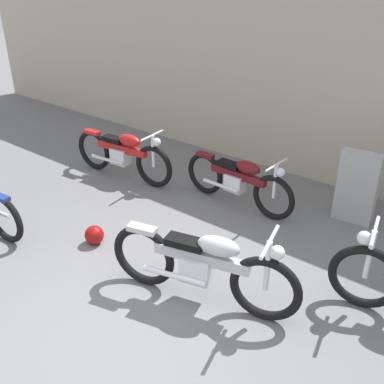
{
  "coord_description": "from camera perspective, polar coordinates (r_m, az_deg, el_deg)",
  "views": [
    {
      "loc": [
        2.6,
        -2.21,
        3.33
      ],
      "look_at": [
        -0.74,
        2.01,
        0.55
      ],
      "focal_mm": 42.12,
      "sensor_mm": 36.0,
      "label": 1
    }
  ],
  "objects": [
    {
      "name": "motorcycle_red",
      "position": [
        7.66,
        -8.73,
        4.82
      ],
      "size": [
        2.02,
        0.57,
        0.91
      ],
      "rotation": [
        0.0,
        0.0,
        0.1
      ],
      "color": "black",
      "rests_on": "ground_plane"
    },
    {
      "name": "motorcycle_silver",
      "position": [
        4.8,
        1.38,
        -9.27
      ],
      "size": [
        2.12,
        0.78,
        0.97
      ],
      "rotation": [
        0.0,
        0.0,
        0.25
      ],
      "color": "black",
      "rests_on": "ground_plane"
    },
    {
      "name": "building_wall",
      "position": [
        7.52,
        17.43,
        12.62
      ],
      "size": [
        18.0,
        0.3,
        3.15
      ],
      "primitive_type": "cube",
      "color": "#B2A893",
      "rests_on": "ground_plane"
    },
    {
      "name": "helmet",
      "position": [
        6.05,
        -12.26,
        -5.34
      ],
      "size": [
        0.25,
        0.25,
        0.25
      ],
      "primitive_type": "sphere",
      "color": "maroon",
      "rests_on": "ground_plane"
    },
    {
      "name": "motorcycle_maroon",
      "position": [
        6.72,
        5.91,
        1.46
      ],
      "size": [
        1.92,
        0.54,
        0.86
      ],
      "rotation": [
        0.0,
        0.0,
        -0.04
      ],
      "color": "black",
      "rests_on": "ground_plane"
    },
    {
      "name": "ground_plane",
      "position": [
        4.77,
        -8.47,
        -17.36
      ],
      "size": [
        40.0,
        40.0,
        0.0
      ],
      "primitive_type": "plane",
      "color": "slate"
    },
    {
      "name": "stone_marker",
      "position": [
        6.65,
        20.17,
        0.54
      ],
      "size": [
        0.55,
        0.24,
        1.04
      ],
      "primitive_type": "cube",
      "rotation": [
        0.0,
        0.0,
        0.07
      ],
      "color": "#9E9EA3",
      "rests_on": "ground_plane"
    }
  ]
}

